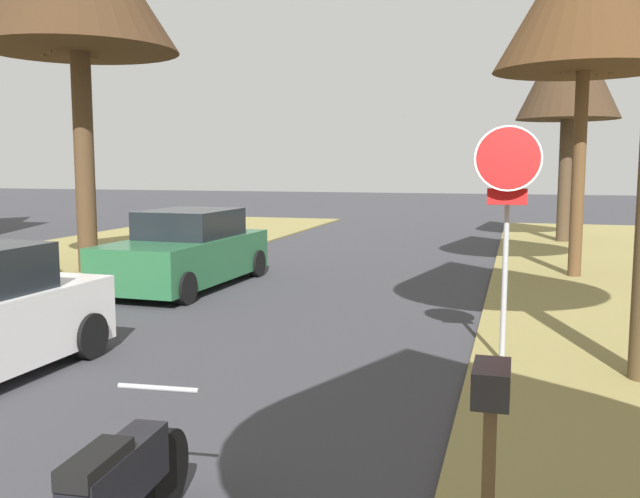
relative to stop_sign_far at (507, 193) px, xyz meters
The scene contains 5 objects.
stop_sign_far is the anchor object (origin of this frame).
street_tree_right_far 15.20m from the stop_sign_far, 84.12° to the left, with size 3.18×3.18×7.19m.
parked_sedan_green 7.72m from the stop_sign_far, 147.38° to the left, with size 2.07×4.46×1.57m.
parked_motorcycle 5.93m from the stop_sign_far, 112.88° to the right, with size 0.60×2.05×0.97m.
curbside_mailbox 4.80m from the stop_sign_far, 89.77° to the right, with size 0.22×0.44×1.27m.
Camera 1 is at (4.13, -0.46, 2.52)m, focal length 39.33 mm.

